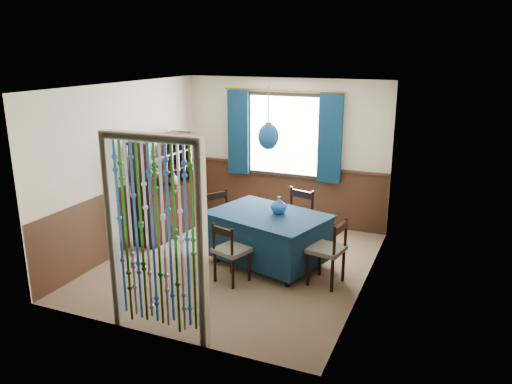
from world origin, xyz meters
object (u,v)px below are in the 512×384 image
at_px(chair_left, 221,220).
at_px(pendant_lamp, 268,136).
at_px(dining_table, 268,235).
at_px(chair_right, 329,250).
at_px(bowl_shelf, 154,172).
at_px(chair_near, 230,251).
at_px(sideboard, 164,202).
at_px(vase_sideboard, 174,178).
at_px(vase_table, 279,206).
at_px(chair_far, 295,219).

bearing_deg(chair_left, pendant_lamp, 107.07).
height_order(dining_table, chair_right, chair_right).
xyz_separation_m(chair_left, bowl_shelf, (-1.07, -0.12, 0.67)).
distance_m(chair_near, sideboard, 2.08).
bearing_deg(vase_sideboard, chair_right, -18.20).
distance_m(chair_right, vase_table, 0.98).
distance_m(pendant_lamp, bowl_shelf, 2.04).
bearing_deg(chair_right, bowl_shelf, 91.96).
relative_size(dining_table, chair_near, 2.21).
bearing_deg(vase_table, chair_right, -23.79).
xyz_separation_m(pendant_lamp, bowl_shelf, (-1.92, 0.12, -0.70)).
distance_m(sideboard, pendant_lamp, 2.39).
xyz_separation_m(vase_table, bowl_shelf, (-2.04, 0.03, 0.28)).
xyz_separation_m(pendant_lamp, vase_table, (0.12, 0.09, -0.98)).
bearing_deg(pendant_lamp, chair_left, 164.16).
xyz_separation_m(sideboard, pendant_lamp, (1.98, -0.43, 1.27)).
bearing_deg(chair_right, chair_far, 48.91).
bearing_deg(pendant_lamp, sideboard, 167.61).
distance_m(sideboard, vase_table, 2.15).
relative_size(chair_near, chair_right, 0.93).
distance_m(chair_right, bowl_shelf, 2.97).
distance_m(chair_left, vase_table, 1.05).
bearing_deg(vase_sideboard, pendant_lamp, -19.32).
relative_size(chair_near, vase_table, 3.78).
height_order(vase_table, vase_sideboard, vase_sideboard).
relative_size(chair_left, sideboard, 0.55).
height_order(pendant_lamp, bowl_shelf, pendant_lamp).
bearing_deg(chair_near, dining_table, 89.43).
bearing_deg(chair_far, dining_table, 90.31).
relative_size(pendant_lamp, vase_table, 3.84).
height_order(bowl_shelf, vase_sideboard, bowl_shelf).
bearing_deg(bowl_shelf, pendant_lamp, -3.59).
relative_size(dining_table, vase_sideboard, 8.89).
bearing_deg(chair_left, chair_far, 145.15).
bearing_deg(chair_far, bowl_shelf, 30.54).
xyz_separation_m(sideboard, bowl_shelf, (0.06, -0.31, 0.57)).
bearing_deg(vase_table, chair_far, 83.74).
xyz_separation_m(chair_right, sideboard, (-2.92, 0.70, 0.10)).
bearing_deg(chair_left, vase_sideboard, -79.06).
height_order(chair_near, pendant_lamp, pendant_lamp).
bearing_deg(pendant_lamp, chair_far, 74.21).
xyz_separation_m(chair_left, pendant_lamp, (0.84, -0.24, 1.36)).
distance_m(sideboard, bowl_shelf, 0.65).
height_order(sideboard, pendant_lamp, pendant_lamp).
xyz_separation_m(chair_right, vase_sideboard, (-2.86, 0.94, 0.45)).
relative_size(chair_near, pendant_lamp, 0.98).
relative_size(chair_right, vase_sideboard, 4.33).
bearing_deg(sideboard, chair_left, -5.43).
bearing_deg(vase_sideboard, chair_far, -0.29).
distance_m(chair_right, sideboard, 3.01).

